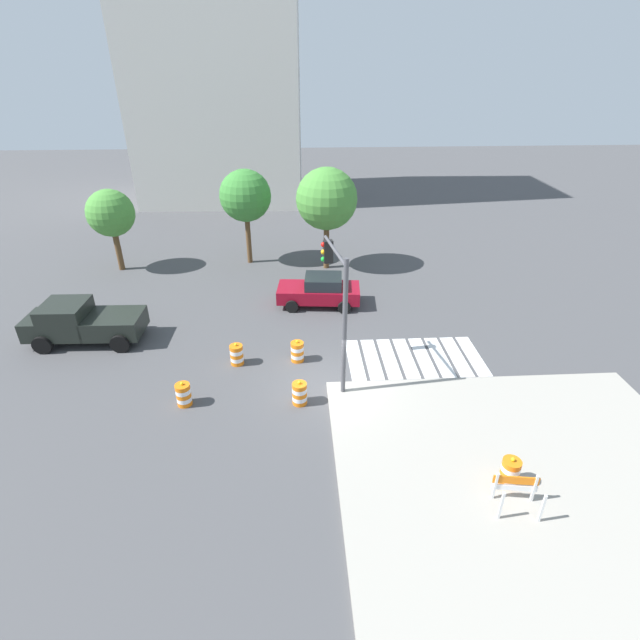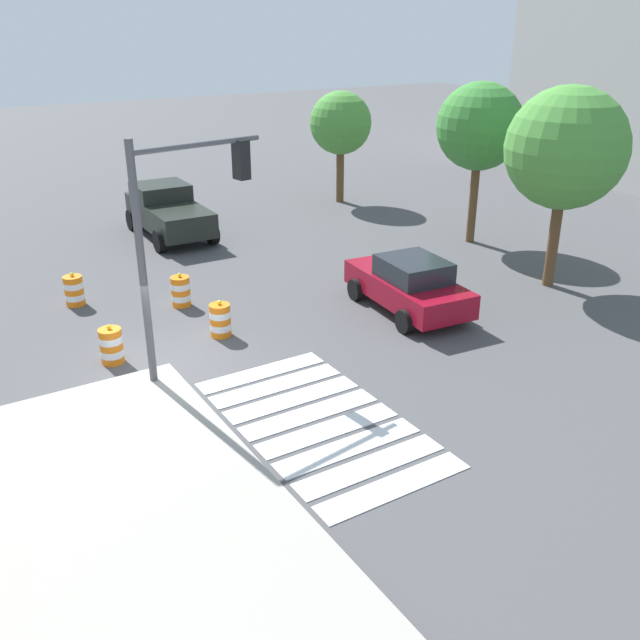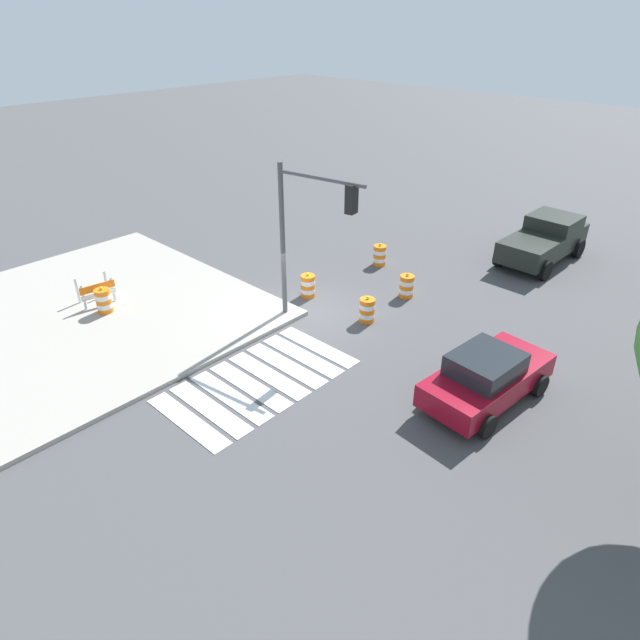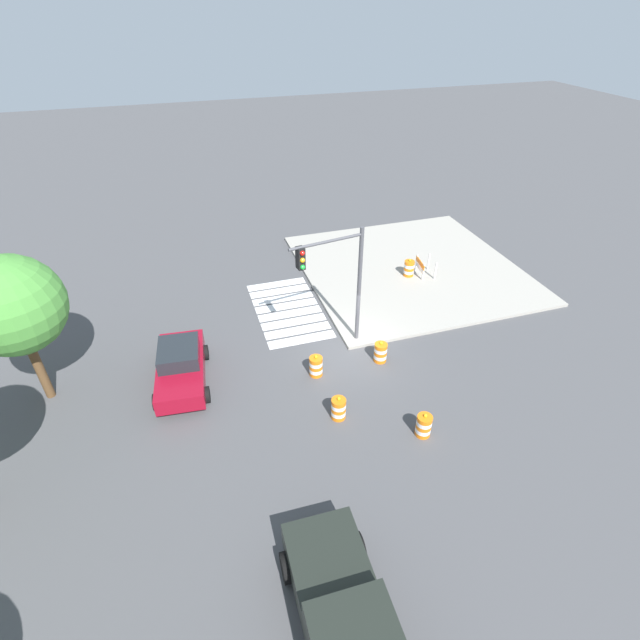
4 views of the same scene
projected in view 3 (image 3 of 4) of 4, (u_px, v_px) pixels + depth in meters
The scene contains 12 objects.
ground_plane at pixel (308, 315), 20.46m from camera, with size 120.00×120.00×0.00m, color #474749.
sidewalk_corner at pixel (78, 317), 20.19m from camera, with size 12.00×12.00×0.15m, color #9E998E.
crosswalk_stripes at pixel (259, 380), 16.85m from camera, with size 5.85×3.20×0.02m.
sports_car at pixel (487, 376), 15.65m from camera, with size 4.45×2.44×1.63m.
pickup_truck at pixel (546, 239), 24.49m from camera, with size 5.20×2.44×1.92m.
traffic_barrel_near_corner at pixel (380, 255), 24.20m from camera, with size 0.56×0.56×1.02m.
traffic_barrel_crosswalk_end at pixel (308, 286), 21.55m from camera, with size 0.56×0.56×1.02m.
traffic_barrel_median_near at pixel (367, 310), 19.83m from camera, with size 0.56×0.56×1.02m.
traffic_barrel_median_far at pixel (407, 286), 21.53m from camera, with size 0.56×0.56×1.02m.
traffic_barrel_on_sidewalk at pixel (104, 301), 20.14m from camera, with size 0.56×0.56×1.02m.
construction_barricade at pixel (97, 290), 20.62m from camera, with size 1.33×0.94×1.00m.
traffic_light_pole at pixel (310, 220), 17.95m from camera, with size 0.80×3.26×5.50m.
Camera 3 is at (12.72, 12.54, 9.98)m, focal length 30.85 mm.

